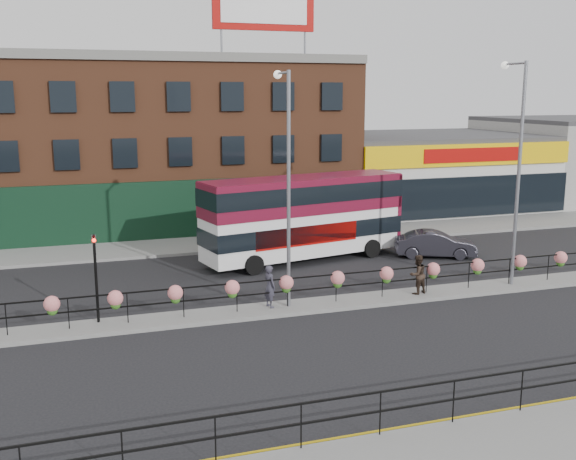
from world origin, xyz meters
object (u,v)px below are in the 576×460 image
object	(u,v)px
double_decker_bus	(304,210)
car	(435,244)
lamp_column_west	(287,169)
pedestrian_a	(270,286)
pedestrian_b	(417,274)
lamp_column_east	(516,154)

from	to	relation	value
double_decker_bus	car	xyz separation A→B (m)	(6.57, -1.40, -1.90)
lamp_column_west	pedestrian_a	bearing A→B (deg)	-170.59
pedestrian_b	car	bearing A→B (deg)	-142.17
lamp_column_west	double_decker_bus	bearing A→B (deg)	65.34
car	pedestrian_a	distance (m)	11.89
pedestrian_a	pedestrian_b	size ratio (longest dim) A/B	1.01
car	pedestrian_b	bearing A→B (deg)	167.05
pedestrian_a	lamp_column_east	xyz separation A→B (m)	(10.76, 0.01, 4.72)
car	pedestrian_b	world-z (taller)	pedestrian_b
double_decker_bus	lamp_column_west	size ratio (longest dim) A/B	1.20
double_decker_bus	pedestrian_b	bearing A→B (deg)	-72.33
car	lamp_column_east	world-z (taller)	lamp_column_east
pedestrian_a	pedestrian_b	distance (m)	6.21
pedestrian_a	double_decker_bus	bearing A→B (deg)	-45.11
pedestrian_b	lamp_column_east	distance (m)	6.56
double_decker_bus	pedestrian_a	bearing A→B (deg)	-119.00
car	pedestrian_b	distance (m)	7.24
lamp_column_west	lamp_column_east	size ratio (longest dim) A/B	0.95
lamp_column_west	lamp_column_east	xyz separation A→B (m)	(10.03, -0.11, 0.28)
pedestrian_b	lamp_column_east	bearing A→B (deg)	166.69
car	pedestrian_b	size ratio (longest dim) A/B	2.64
double_decker_bus	lamp_column_west	xyz separation A→B (m)	(-3.18, -6.92, 2.84)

